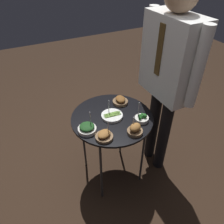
{
  "coord_description": "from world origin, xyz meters",
  "views": [
    {
      "loc": [
        1.25,
        -0.63,
        1.85
      ],
      "look_at": [
        0.0,
        0.0,
        0.77
      ],
      "focal_mm": 35.0,
      "sensor_mm": 36.0,
      "label": 1
    }
  ],
  "objects_px": {
    "bowl_roast_mid_right": "(135,129)",
    "bowl_spinach_front_left": "(87,128)",
    "bowl_roast_back_left": "(120,101)",
    "bowl_roast_center": "(104,136)",
    "serving_cart": "(112,122)",
    "bowl_broccoli_near_rim": "(142,118)",
    "waiter_figure": "(169,67)",
    "bowl_asparagus_far_rim": "(113,116)"
  },
  "relations": [
    {
      "from": "bowl_asparagus_far_rim",
      "to": "bowl_roast_mid_right",
      "type": "distance_m",
      "value": 0.26
    },
    {
      "from": "serving_cart",
      "to": "bowl_roast_mid_right",
      "type": "bearing_deg",
      "value": 14.81
    },
    {
      "from": "serving_cart",
      "to": "bowl_roast_back_left",
      "type": "height_order",
      "value": "bowl_roast_back_left"
    },
    {
      "from": "serving_cart",
      "to": "waiter_figure",
      "type": "distance_m",
      "value": 0.63
    },
    {
      "from": "bowl_roast_mid_right",
      "to": "bowl_roast_center",
      "type": "relative_size",
      "value": 0.89
    },
    {
      "from": "bowl_asparagus_far_rim",
      "to": "bowl_spinach_front_left",
      "type": "relative_size",
      "value": 1.1
    },
    {
      "from": "serving_cart",
      "to": "waiter_figure",
      "type": "height_order",
      "value": "waiter_figure"
    },
    {
      "from": "bowl_roast_back_left",
      "to": "bowl_roast_mid_right",
      "type": "bearing_deg",
      "value": -12.67
    },
    {
      "from": "bowl_roast_mid_right",
      "to": "waiter_figure",
      "type": "height_order",
      "value": "waiter_figure"
    },
    {
      "from": "bowl_roast_back_left",
      "to": "waiter_figure",
      "type": "relative_size",
      "value": 0.08
    },
    {
      "from": "bowl_broccoli_near_rim",
      "to": "bowl_spinach_front_left",
      "type": "bearing_deg",
      "value": -100.25
    },
    {
      "from": "serving_cart",
      "to": "bowl_asparagus_far_rim",
      "type": "xyz_separation_m",
      "value": [
        0.0,
        0.0,
        0.07
      ]
    },
    {
      "from": "bowl_roast_back_left",
      "to": "bowl_roast_mid_right",
      "type": "distance_m",
      "value": 0.4
    },
    {
      "from": "waiter_figure",
      "to": "bowl_broccoli_near_rim",
      "type": "bearing_deg",
      "value": -70.63
    },
    {
      "from": "bowl_roast_center",
      "to": "waiter_figure",
      "type": "height_order",
      "value": "waiter_figure"
    },
    {
      "from": "bowl_roast_center",
      "to": "bowl_spinach_front_left",
      "type": "height_order",
      "value": "bowl_spinach_front_left"
    },
    {
      "from": "serving_cart",
      "to": "bowl_asparagus_far_rim",
      "type": "height_order",
      "value": "bowl_asparagus_far_rim"
    },
    {
      "from": "serving_cart",
      "to": "bowl_roast_mid_right",
      "type": "xyz_separation_m",
      "value": [
        0.25,
        0.07,
        0.09
      ]
    },
    {
      "from": "bowl_asparagus_far_rim",
      "to": "bowl_roast_center",
      "type": "relative_size",
      "value": 1.22
    },
    {
      "from": "bowl_roast_back_left",
      "to": "bowl_broccoli_near_rim",
      "type": "height_order",
      "value": "bowl_broccoli_near_rim"
    },
    {
      "from": "bowl_broccoli_near_rim",
      "to": "bowl_roast_center",
      "type": "distance_m",
      "value": 0.36
    },
    {
      "from": "bowl_roast_mid_right",
      "to": "bowl_spinach_front_left",
      "type": "bearing_deg",
      "value": -119.82
    },
    {
      "from": "serving_cart",
      "to": "bowl_asparagus_far_rim",
      "type": "distance_m",
      "value": 0.07
    },
    {
      "from": "bowl_roast_back_left",
      "to": "bowl_roast_mid_right",
      "type": "relative_size",
      "value": 1.05
    },
    {
      "from": "bowl_roast_center",
      "to": "bowl_spinach_front_left",
      "type": "relative_size",
      "value": 0.9
    },
    {
      "from": "bowl_roast_mid_right",
      "to": "bowl_roast_center",
      "type": "xyz_separation_m",
      "value": [
        -0.05,
        -0.23,
        -0.01
      ]
    },
    {
      "from": "bowl_asparagus_far_rim",
      "to": "bowl_spinach_front_left",
      "type": "height_order",
      "value": "bowl_spinach_front_left"
    },
    {
      "from": "bowl_roast_back_left",
      "to": "bowl_asparagus_far_rim",
      "type": "bearing_deg",
      "value": -46.3
    },
    {
      "from": "waiter_figure",
      "to": "bowl_asparagus_far_rim",
      "type": "bearing_deg",
      "value": -95.82
    },
    {
      "from": "serving_cart",
      "to": "bowl_roast_center",
      "type": "xyz_separation_m",
      "value": [
        0.2,
        -0.16,
        0.08
      ]
    },
    {
      "from": "bowl_roast_center",
      "to": "waiter_figure",
      "type": "distance_m",
      "value": 0.74
    },
    {
      "from": "bowl_asparagus_far_rim",
      "to": "waiter_figure",
      "type": "bearing_deg",
      "value": 84.18
    },
    {
      "from": "bowl_spinach_front_left",
      "to": "waiter_figure",
      "type": "bearing_deg",
      "value": 91.72
    },
    {
      "from": "bowl_roast_mid_right",
      "to": "bowl_spinach_front_left",
      "type": "xyz_separation_m",
      "value": [
        -0.18,
        -0.31,
        -0.01
      ]
    },
    {
      "from": "bowl_spinach_front_left",
      "to": "bowl_roast_mid_right",
      "type": "bearing_deg",
      "value": 60.18
    },
    {
      "from": "bowl_asparagus_far_rim",
      "to": "bowl_roast_back_left",
      "type": "distance_m",
      "value": 0.21
    },
    {
      "from": "serving_cart",
      "to": "bowl_roast_center",
      "type": "relative_size",
      "value": 4.97
    },
    {
      "from": "serving_cart",
      "to": "bowl_broccoli_near_rim",
      "type": "height_order",
      "value": "bowl_broccoli_near_rim"
    },
    {
      "from": "bowl_broccoli_near_rim",
      "to": "bowl_asparagus_far_rim",
      "type": "bearing_deg",
      "value": -128.62
    },
    {
      "from": "bowl_roast_back_left",
      "to": "bowl_roast_center",
      "type": "xyz_separation_m",
      "value": [
        0.34,
        -0.32,
        -0.0
      ]
    },
    {
      "from": "serving_cart",
      "to": "bowl_asparagus_far_rim",
      "type": "bearing_deg",
      "value": 74.0
    },
    {
      "from": "bowl_broccoli_near_rim",
      "to": "bowl_spinach_front_left",
      "type": "distance_m",
      "value": 0.44
    }
  ]
}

